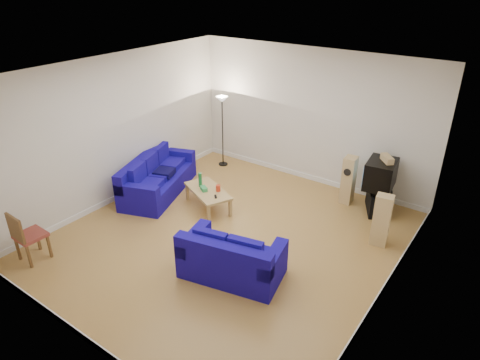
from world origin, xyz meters
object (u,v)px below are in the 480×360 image
Objects in this scene: sofa_three_seat at (156,180)px; television at (380,174)px; sofa_loveseat at (231,261)px; coffee_table at (208,192)px; tv_stand at (378,201)px.

television reaches higher than sofa_three_seat.
sofa_loveseat is 2.22× the size of television.
sofa_three_seat is at bearing -175.02° from coffee_table.
coffee_table is (-1.80, 1.58, 0.07)m from sofa_loveseat.
television is at bearing 33.44° from coffee_table.
sofa_three_seat is 1.33× the size of sofa_loveseat.
television is at bearing 58.77° from sofa_loveseat.
coffee_table is at bearing 126.46° from sofa_loveseat.
tv_stand is at bearing 95.46° from sofa_three_seat.
tv_stand is (4.52, 2.14, -0.08)m from sofa_three_seat.
sofa_loveseat is 2.35× the size of tv_stand.
tv_stand is at bearing 58.17° from sofa_loveseat.
sofa_loveseat is 3.82m from tv_stand.
sofa_three_seat is 4.99m from television.
sofa_loveseat is at bearing -45.52° from tv_stand.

